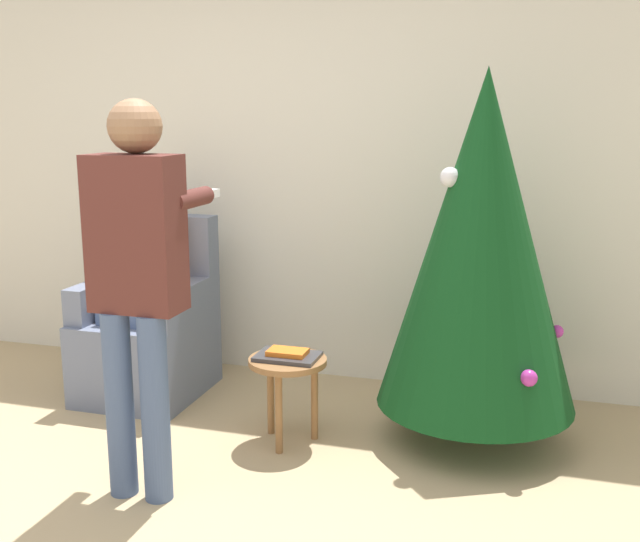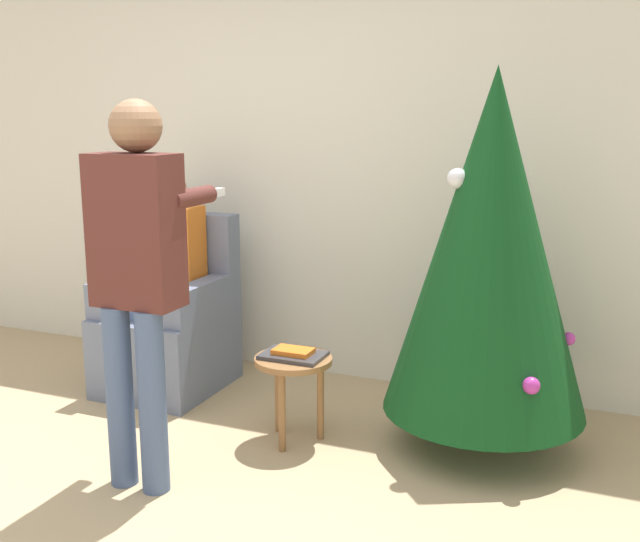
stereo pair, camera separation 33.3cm
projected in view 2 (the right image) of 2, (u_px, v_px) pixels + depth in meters
wall_back at (301, 158)px, 4.60m from camera, size 8.00×0.06×2.70m
christmas_tree at (490, 245)px, 3.51m from camera, size 0.98×0.98×1.84m
armchair at (170, 328)px, 4.49m from camera, size 0.64×0.71×1.03m
person_seated at (165, 271)px, 4.39m from camera, size 0.36×0.46×1.29m
person_standing at (137, 263)px, 3.17m from camera, size 0.40×0.57×1.68m
side_stool at (293, 371)px, 3.72m from camera, size 0.39×0.39×0.44m
laptop at (293, 355)px, 3.70m from camera, size 0.31×0.21×0.02m
book at (293, 351)px, 3.70m from camera, size 0.19×0.12×0.02m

